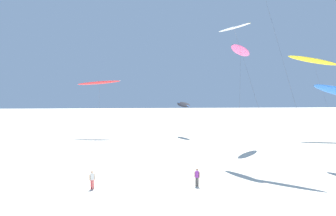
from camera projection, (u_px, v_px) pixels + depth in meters
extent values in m
cylinder|color=#4C4C51|center=(287.00, 75.00, 34.46)|extent=(3.16, 7.51, 20.95)
ellipsoid|color=#EA5193|center=(241.00, 51.00, 49.20)|extent=(5.23, 5.81, 2.02)
ellipsoid|color=black|center=(241.00, 50.00, 49.20)|extent=(4.54, 5.36, 1.41)
cylinder|color=#4C4C51|center=(240.00, 100.00, 47.01)|extent=(1.70, 5.16, 14.75)
ellipsoid|color=black|center=(183.00, 104.00, 60.47)|extent=(2.97, 5.07, 1.42)
ellipsoid|color=blue|center=(183.00, 104.00, 60.47)|extent=(2.01, 4.88, 0.97)
cylinder|color=#4C4C51|center=(180.00, 123.00, 55.63)|extent=(2.30, 9.94, 5.97)
ellipsoid|color=yellow|center=(313.00, 60.00, 58.37)|extent=(8.42, 3.49, 2.67)
ellipsoid|color=orange|center=(313.00, 60.00, 58.37)|extent=(8.45, 2.69, 2.15)
cylinder|color=#4C4C51|center=(325.00, 100.00, 54.17)|extent=(0.09, 9.28, 14.08)
ellipsoid|color=red|center=(99.00, 83.00, 60.07)|extent=(8.09, 1.85, 1.30)
ellipsoid|color=white|center=(99.00, 82.00, 60.07)|extent=(8.16, 1.02, 1.00)
cylinder|color=#4C4C51|center=(100.00, 112.00, 55.78)|extent=(1.41, 9.34, 10.07)
ellipsoid|color=white|center=(234.00, 28.00, 38.53)|extent=(3.61, 5.43, 0.80)
ellipsoid|color=yellow|center=(234.00, 28.00, 38.53)|extent=(2.87, 5.12, 0.44)
cylinder|color=#4C4C51|center=(255.00, 96.00, 36.60)|extent=(3.72, 5.12, 16.23)
cylinder|color=red|center=(91.00, 185.00, 28.57)|extent=(0.14, 0.14, 0.83)
cylinder|color=red|center=(93.00, 184.00, 28.66)|extent=(0.14, 0.14, 0.83)
cube|color=white|center=(92.00, 177.00, 28.58)|extent=(0.36, 0.32, 0.57)
cylinder|color=tan|center=(90.00, 177.00, 28.47)|extent=(0.09, 0.09, 0.56)
cylinder|color=tan|center=(94.00, 177.00, 28.69)|extent=(0.09, 0.09, 0.56)
sphere|color=tan|center=(92.00, 172.00, 28.55)|extent=(0.21, 0.21, 0.21)
cylinder|color=black|center=(198.00, 182.00, 29.38)|extent=(0.14, 0.14, 0.83)
cylinder|color=black|center=(196.00, 182.00, 29.43)|extent=(0.14, 0.14, 0.83)
cube|color=purple|center=(197.00, 174.00, 29.37)|extent=(0.35, 0.30, 0.60)
cylinder|color=#9E7051|center=(199.00, 175.00, 29.30)|extent=(0.09, 0.09, 0.56)
cylinder|color=#9E7051|center=(195.00, 174.00, 29.43)|extent=(0.09, 0.09, 0.56)
sphere|color=#9E7051|center=(197.00, 170.00, 29.34)|extent=(0.21, 0.21, 0.21)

